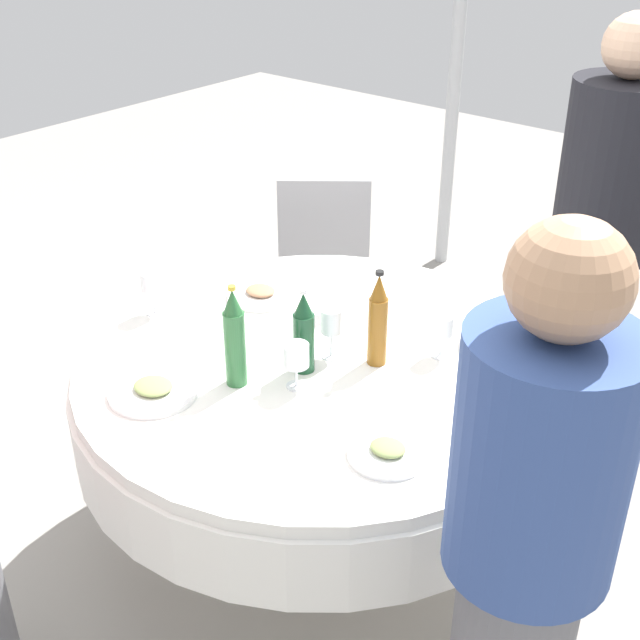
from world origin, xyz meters
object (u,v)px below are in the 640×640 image
(dining_table, at_px, (320,397))
(wine_glass_inner, at_px, (152,284))
(bottle_amber_near, at_px, (378,321))
(wine_glass_north, at_px, (331,322))
(person_rear, at_px, (598,255))
(chair_mid, at_px, (324,246))
(wine_glass_east, at_px, (330,284))
(plate_front, at_px, (260,294))
(wine_glass_mid, at_px, (442,328))
(person_near, at_px, (524,559))
(bottle_green_south, at_px, (235,339))
(plate_west, at_px, (154,390))
(wine_glass_left, at_px, (296,358))
(plate_north, at_px, (388,452))
(bottle_dark_green_rear, at_px, (304,333))

(dining_table, bearing_deg, wine_glass_inner, -167.01)
(bottle_amber_near, bearing_deg, wine_glass_north, -154.12)
(person_rear, xyz_separation_m, chair_mid, (-1.27, 0.07, -0.36))
(wine_glass_east, distance_m, plate_front, 0.28)
(dining_table, relative_size, wine_glass_mid, 11.01)
(wine_glass_east, distance_m, person_near, 1.25)
(bottle_green_south, height_order, plate_west, bottle_green_south)
(person_near, bearing_deg, plate_west, -63.40)
(person_rear, relative_size, chair_mid, 1.92)
(wine_glass_east, relative_size, chair_mid, 0.18)
(wine_glass_left, bearing_deg, wine_glass_east, 116.97)
(wine_glass_inner, height_order, plate_north, wine_glass_inner)
(bottle_amber_near, bearing_deg, dining_table, -150.58)
(plate_west, xyz_separation_m, chair_mid, (-0.59, 1.48, -0.23))
(wine_glass_mid, height_order, plate_front, wine_glass_mid)
(wine_glass_north, bearing_deg, wine_glass_mid, 40.51)
(wine_glass_left, relative_size, wine_glass_north, 0.85)
(wine_glass_mid, distance_m, person_rear, 0.73)
(wine_glass_inner, bearing_deg, plate_north, -6.61)
(bottle_dark_green_rear, height_order, person_near, person_near)
(wine_glass_inner, relative_size, person_rear, 0.09)
(wine_glass_north, bearing_deg, bottle_amber_near, 25.88)
(bottle_dark_green_rear, relative_size, plate_north, 1.29)
(bottle_amber_near, xyz_separation_m, wine_glass_inner, (-0.75, -0.22, -0.03))
(wine_glass_north, distance_m, person_near, 0.99)
(plate_north, xyz_separation_m, chair_mid, (-1.26, 1.28, -0.23))
(person_near, bearing_deg, wine_glass_left, -81.76)
(wine_glass_north, bearing_deg, person_near, -27.59)
(dining_table, distance_m, wine_glass_east, 0.38)
(bottle_green_south, height_order, wine_glass_east, bottle_green_south)
(wine_glass_inner, xyz_separation_m, person_near, (1.50, -0.30, -0.03))
(wine_glass_left, height_order, person_near, person_near)
(wine_glass_left, distance_m, chair_mid, 1.51)
(wine_glass_east, bearing_deg, plate_front, -165.85)
(dining_table, height_order, person_near, person_near)
(wine_glass_inner, bearing_deg, dining_table, 12.99)
(wine_glass_mid, bearing_deg, person_rear, 76.47)
(wine_glass_left, relative_size, person_near, 0.09)
(plate_north, bearing_deg, plate_front, 153.19)
(wine_glass_mid, height_order, wine_glass_north, wine_glass_north)
(wine_glass_east, xyz_separation_m, person_near, (1.06, -0.67, -0.03))
(wine_glass_east, bearing_deg, plate_west, -96.82)
(bottle_dark_green_rear, xyz_separation_m, wine_glass_north, (0.02, 0.11, -0.00))
(bottle_dark_green_rear, xyz_separation_m, chair_mid, (-0.84, 1.11, -0.34))
(bottle_dark_green_rear, xyz_separation_m, plate_front, (-0.41, 0.25, -0.11))
(bottle_amber_near, relative_size, plate_front, 1.32)
(bottle_green_south, distance_m, chair_mid, 1.52)
(person_near, bearing_deg, bottle_green_south, -74.17)
(wine_glass_east, height_order, plate_north, wine_glass_east)
(dining_table, distance_m, plate_north, 0.53)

